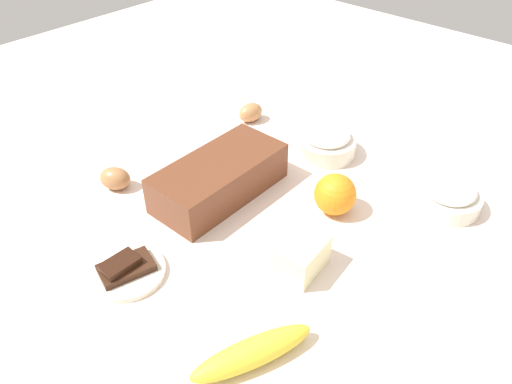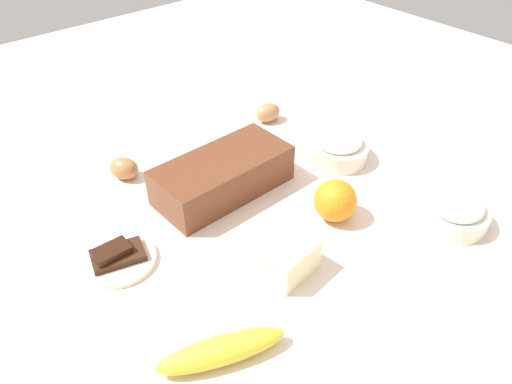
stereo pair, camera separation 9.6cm
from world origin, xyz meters
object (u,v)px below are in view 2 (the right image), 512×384
Objects in this scene: egg_near_butter at (124,168)px; chocolate_plate at (118,258)px; sugar_bowl at (338,147)px; butter_block at (290,260)px; loaf_pan at (223,174)px; flour_bowl at (455,211)px; banana at (222,350)px; egg_beside_bowl at (268,113)px; orange_fruit at (335,201)px.

egg_near_butter is 0.50× the size of chocolate_plate.
sugar_bowl is 0.37m from butter_block.
egg_near_butter is (0.13, -0.17, -0.02)m from loaf_pan.
chocolate_plate is at bearing -30.99° from flour_bowl.
banana is at bearing 94.25° from chocolate_plate.
chocolate_plate is (0.54, -0.32, -0.02)m from flour_bowl.
egg_beside_bowl is (-0.26, -0.16, -0.02)m from loaf_pan.
loaf_pan is 4.36× the size of egg_near_butter.
chocolate_plate is (0.02, -0.27, -0.01)m from banana.
sugar_bowl is 2.08× the size of egg_near_butter.
banana is 0.27m from chocolate_plate.
orange_fruit is at bearing 156.47° from chocolate_plate.
loaf_pan is 0.27m from chocolate_plate.
flour_bowl is at bearing 126.86° from egg_near_butter.
egg_near_butter is at bearing -2.62° from egg_beside_bowl.
orange_fruit is 0.17m from butter_block.
egg_beside_bowl is 0.56m from chocolate_plate.
banana is (0.52, -0.05, -0.01)m from flour_bowl.
orange_fruit is at bearing 117.46° from loaf_pan.
banana is at bearing 25.21° from sugar_bowl.
egg_beside_bowl is (-0.39, 0.02, -0.00)m from egg_near_butter.
loaf_pan is 1.49× the size of banana.
egg_near_butter is at bearing -102.99° from banana.
loaf_pan is at bearing -171.09° from chocolate_plate.
banana is (0.51, 0.24, -0.01)m from sugar_bowl.
flour_bowl is 1.57× the size of orange_fruit.
egg_near_butter reaches higher than chocolate_plate.
orange_fruit is 0.41m from chocolate_plate.
banana reaches higher than chocolate_plate.
flour_bowl is 0.52m from egg_beside_bowl.
loaf_pan is 0.26m from butter_block.
flour_bowl is 0.99× the size of chocolate_plate.
sugar_bowl is 0.71× the size of banana.
butter_block is 1.38× the size of egg_beside_bowl.
loaf_pan reaches higher than flour_bowl.
flour_bowl is at bearing 135.38° from orange_fruit.
sugar_bowl is 0.53m from chocolate_plate.
orange_fruit is at bearing -163.00° from banana.
flour_bowl is 1.99× the size of egg_near_butter.
sugar_bowl reaches higher than flour_bowl.
sugar_bowl is 1.03× the size of chocolate_plate.
sugar_bowl is at bearing 148.17° from egg_near_butter.
sugar_bowl is at bearing -150.60° from butter_block.
loaf_pan reaches higher than egg_beside_bowl.
flour_bowl is 0.62m from chocolate_plate.
butter_block is (-0.19, -0.06, 0.01)m from banana.
flour_bowl is 1.98× the size of egg_beside_bowl.
banana is 0.37m from orange_fruit.
flour_bowl reaches higher than chocolate_plate.
butter_block reaches higher than egg_beside_bowl.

